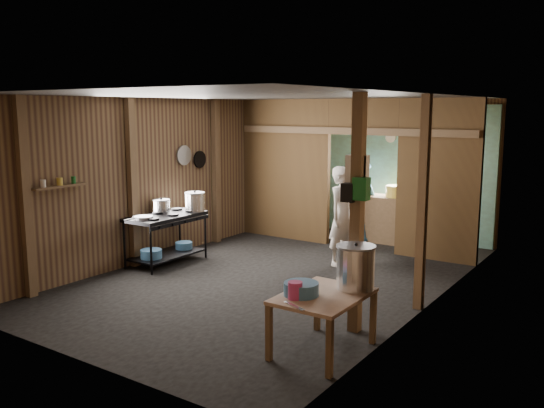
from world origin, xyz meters
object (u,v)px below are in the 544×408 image
Objects in this scene: stock_pot at (356,268)px; yellow_tub at (396,191)px; cook at (343,216)px; prep_table at (323,323)px; gas_range at (166,239)px; stove_pot_large at (195,202)px; pink_bucket at (295,290)px.

stock_pot is 1.26× the size of yellow_tub.
prep_table is at bearing -146.73° from cook.
stove_pot_large is (0.17, 0.50, 0.54)m from gas_range.
yellow_tub reaches higher than pink_bucket.
pink_bucket is at bearing -118.56° from stock_pot.
yellow_tub is at bearing 101.85° from pink_bucket.
stock_pot is (3.89, -1.23, 0.43)m from gas_range.
prep_table is 2.71× the size of yellow_tub.
pink_bucket is 0.11× the size of cook.
stove_pot_large is 4.13m from pink_bucket.
gas_range is at bearing 162.50° from stock_pot.
prep_table is 5.13m from yellow_tub.
gas_range is at bearing -108.64° from stove_pot_large.
prep_table is at bearing -117.24° from stock_pot.
yellow_tub is at bearing 51.33° from stove_pot_large.
stock_pot is 3.12m from cook.
prep_table is 0.65m from stock_pot.
prep_table is 0.50m from pink_bucket.
stove_pot_large is at bearing 145.15° from pink_bucket.
prep_table is 2.14× the size of stock_pot.
cook reaches higher than prep_table.
stock_pot is at bearing -17.50° from gas_range.
prep_table is 3.10× the size of stove_pot_large.
stock_pot is 2.78× the size of pink_bucket.
stove_pot_large is 0.87× the size of yellow_tub.
gas_range is 1.31× the size of prep_table.
yellow_tub is at bearing 107.34° from stock_pot.
cook reaches higher than stock_pot.
cook is (2.34, 1.49, 0.38)m from gas_range.
gas_range is 4.10m from stock_pot.
stove_pot_large is 0.69× the size of stock_pot.
stock_pot is at bearing -141.12° from cook.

